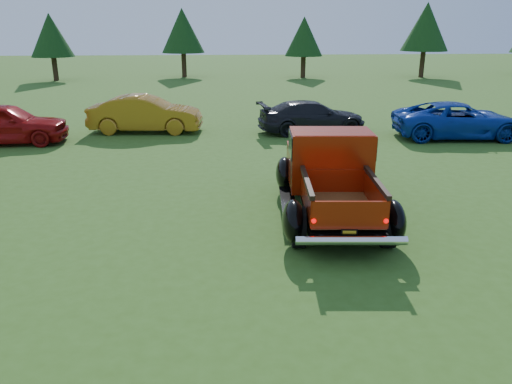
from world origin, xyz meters
name	(u,v)px	position (x,y,z in m)	size (l,w,h in m)	color
ground	(238,245)	(0.00, 0.00, 0.00)	(120.00, 120.00, 0.00)	#315418
tree_west	(51,35)	(-12.00, 29.00, 3.11)	(2.94, 2.94, 4.60)	#332114
tree_mid_left	(183,31)	(-3.00, 31.00, 3.38)	(3.20, 3.20, 5.00)	#332114
tree_mid_right	(304,37)	(6.00, 30.00, 2.97)	(2.82, 2.82, 4.40)	#332114
tree_east	(426,27)	(15.00, 29.50, 3.66)	(3.46, 3.46, 5.40)	#332114
pickup_truck	(329,173)	(2.03, 1.72, 0.83)	(2.50, 4.85, 1.75)	black
show_car_red	(4,123)	(-7.53, 8.77, 0.69)	(1.63, 4.06, 1.38)	#9B0F0E
show_car_yellow	(146,114)	(-3.06, 10.40, 0.68)	(1.43, 4.11, 1.36)	#A36A15
show_car_grey	(312,117)	(3.12, 9.93, 0.58)	(1.63, 4.01, 1.16)	black
show_car_blue	(459,120)	(8.13, 8.62, 0.63)	(2.08, 4.50, 1.25)	#0E319A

